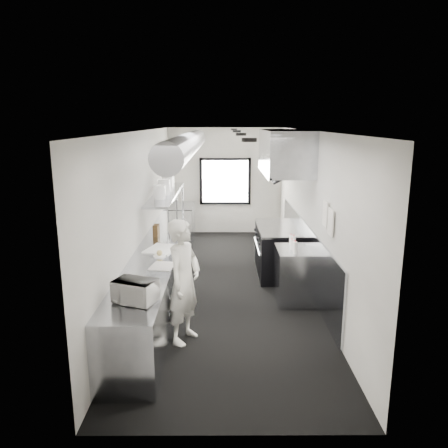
{
  "coord_description": "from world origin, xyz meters",
  "views": [
    {
      "loc": [
        -0.08,
        -7.68,
        2.96
      ],
      "look_at": [
        -0.05,
        -0.2,
        1.21
      ],
      "focal_mm": 35.36,
      "sensor_mm": 36.0,
      "label": 1
    }
  ],
  "objects_px": {
    "plate_stack_c": "(167,184)",
    "squeeze_bottle_e": "(291,240)",
    "far_work_table": "(180,223)",
    "microwave": "(135,291)",
    "line_cook": "(184,282)",
    "plate_stack_b": "(164,187)",
    "squeeze_bottle_a": "(295,248)",
    "exhaust_hood": "(285,152)",
    "prep_counter": "(160,271)",
    "plate_stack_a": "(159,192)",
    "deli_tub_b": "(129,285)",
    "deli_tub_a": "(128,284)",
    "squeeze_bottle_d": "(294,242)",
    "pass_shelf": "(167,195)",
    "squeeze_bottle_c": "(292,244)",
    "small_plate": "(160,256)",
    "plate_stack_d": "(169,180)",
    "squeeze_bottle_b": "(294,246)",
    "bottle_station": "(296,275)",
    "cutting_board": "(162,249)",
    "range": "(279,250)",
    "knife_block": "(156,230)"
  },
  "relations": [
    {
      "from": "bottle_station",
      "to": "squeeze_bottle_b",
      "type": "bearing_deg",
      "value": -122.77
    },
    {
      "from": "plate_stack_c",
      "to": "exhaust_hood",
      "type": "bearing_deg",
      "value": -11.32
    },
    {
      "from": "bottle_station",
      "to": "far_work_table",
      "type": "height_order",
      "value": "same"
    },
    {
      "from": "small_plate",
      "to": "squeeze_bottle_a",
      "type": "height_order",
      "value": "squeeze_bottle_a"
    },
    {
      "from": "bottle_station",
      "to": "plate_stack_c",
      "type": "distance_m",
      "value": 3.25
    },
    {
      "from": "bottle_station",
      "to": "squeeze_bottle_a",
      "type": "xyz_separation_m",
      "value": [
        -0.07,
        -0.26,
        0.55
      ]
    },
    {
      "from": "plate_stack_b",
      "to": "squeeze_bottle_b",
      "type": "bearing_deg",
      "value": -34.2
    },
    {
      "from": "pass_shelf",
      "to": "squeeze_bottle_d",
      "type": "bearing_deg",
      "value": -34.64
    },
    {
      "from": "prep_counter",
      "to": "microwave",
      "type": "bearing_deg",
      "value": -88.75
    },
    {
      "from": "range",
      "to": "squeeze_bottle_a",
      "type": "bearing_deg",
      "value": -88.69
    },
    {
      "from": "far_work_table",
      "to": "deli_tub_a",
      "type": "relative_size",
      "value": 7.9
    },
    {
      "from": "bottle_station",
      "to": "knife_block",
      "type": "relative_size",
      "value": 4.21
    },
    {
      "from": "prep_counter",
      "to": "squeeze_bottle_e",
      "type": "xyz_separation_m",
      "value": [
        2.24,
        0.07,
        0.54
      ]
    },
    {
      "from": "plate_stack_a",
      "to": "squeeze_bottle_c",
      "type": "distance_m",
      "value": 2.6
    },
    {
      "from": "plate_stack_d",
      "to": "squeeze_bottle_b",
      "type": "bearing_deg",
      "value": -46.47
    },
    {
      "from": "cutting_board",
      "to": "squeeze_bottle_c",
      "type": "height_order",
      "value": "squeeze_bottle_c"
    },
    {
      "from": "plate_stack_d",
      "to": "squeeze_bottle_a",
      "type": "height_order",
      "value": "plate_stack_d"
    },
    {
      "from": "pass_shelf",
      "to": "squeeze_bottle_b",
      "type": "distance_m",
      "value": 2.95
    },
    {
      "from": "plate_stack_c",
      "to": "squeeze_bottle_c",
      "type": "relative_size",
      "value": 1.81
    },
    {
      "from": "small_plate",
      "to": "deli_tub_b",
      "type": "bearing_deg",
      "value": -98.4
    },
    {
      "from": "exhaust_hood",
      "to": "squeeze_bottle_c",
      "type": "bearing_deg",
      "value": -91.37
    },
    {
      "from": "far_work_table",
      "to": "microwave",
      "type": "relative_size",
      "value": 2.71
    },
    {
      "from": "plate_stack_c",
      "to": "squeeze_bottle_d",
      "type": "distance_m",
      "value": 2.98
    },
    {
      "from": "pass_shelf",
      "to": "squeeze_bottle_a",
      "type": "bearing_deg",
      "value": -40.85
    },
    {
      "from": "plate_stack_b",
      "to": "squeeze_bottle_a",
      "type": "relative_size",
      "value": 1.51
    },
    {
      "from": "plate_stack_c",
      "to": "squeeze_bottle_e",
      "type": "relative_size",
      "value": 1.75
    },
    {
      "from": "squeeze_bottle_d",
      "to": "squeeze_bottle_e",
      "type": "height_order",
      "value": "squeeze_bottle_d"
    },
    {
      "from": "exhaust_hood",
      "to": "squeeze_bottle_a",
      "type": "relative_size",
      "value": 11.13
    },
    {
      "from": "microwave",
      "to": "squeeze_bottle_b",
      "type": "xyz_separation_m",
      "value": [
        2.18,
        2.06,
        -0.05
      ]
    },
    {
      "from": "range",
      "to": "bottle_station",
      "type": "xyz_separation_m",
      "value": [
        0.11,
        -1.4,
        -0.02
      ]
    },
    {
      "from": "deli_tub_b",
      "to": "plate_stack_c",
      "type": "distance_m",
      "value": 3.68
    },
    {
      "from": "exhaust_hood",
      "to": "plate_stack_b",
      "type": "height_order",
      "value": "exhaust_hood"
    },
    {
      "from": "prep_counter",
      "to": "bottle_station",
      "type": "distance_m",
      "value": 2.31
    },
    {
      "from": "prep_counter",
      "to": "deli_tub_b",
      "type": "relative_size",
      "value": 40.25
    },
    {
      "from": "squeeze_bottle_d",
      "to": "squeeze_bottle_b",
      "type": "bearing_deg",
      "value": -96.95
    },
    {
      "from": "deli_tub_a",
      "to": "line_cook",
      "type": "bearing_deg",
      "value": 28.68
    },
    {
      "from": "line_cook",
      "to": "plate_stack_b",
      "type": "bearing_deg",
      "value": 36.85
    },
    {
      "from": "deli_tub_b",
      "to": "plate_stack_b",
      "type": "xyz_separation_m",
      "value": [
        0.06,
        3.2,
        0.77
      ]
    },
    {
      "from": "microwave",
      "to": "deli_tub_a",
      "type": "bearing_deg",
      "value": 131.72
    },
    {
      "from": "deli_tub_a",
      "to": "plate_stack_a",
      "type": "bearing_deg",
      "value": 89.19
    },
    {
      "from": "plate_stack_a",
      "to": "line_cook",
      "type": "bearing_deg",
      "value": -75.16
    },
    {
      "from": "prep_counter",
      "to": "line_cook",
      "type": "distance_m",
      "value": 1.72
    },
    {
      "from": "bottle_station",
      "to": "squeeze_bottle_a",
      "type": "bearing_deg",
      "value": -105.88
    },
    {
      "from": "squeeze_bottle_e",
      "to": "deli_tub_a",
      "type": "bearing_deg",
      "value": -139.62
    },
    {
      "from": "exhaust_hood",
      "to": "line_cook",
      "type": "height_order",
      "value": "exhaust_hood"
    },
    {
      "from": "squeeze_bottle_d",
      "to": "squeeze_bottle_e",
      "type": "distance_m",
      "value": 0.16
    },
    {
      "from": "exhaust_hood",
      "to": "plate_stack_b",
      "type": "distance_m",
      "value": 2.4
    },
    {
      "from": "prep_counter",
      "to": "bottle_station",
      "type": "height_order",
      "value": "same"
    },
    {
      "from": "plate_stack_c",
      "to": "microwave",
      "type": "bearing_deg",
      "value": -88.69
    },
    {
      "from": "plate_stack_a",
      "to": "deli_tub_b",
      "type": "bearing_deg",
      "value": -90.64
    }
  ]
}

